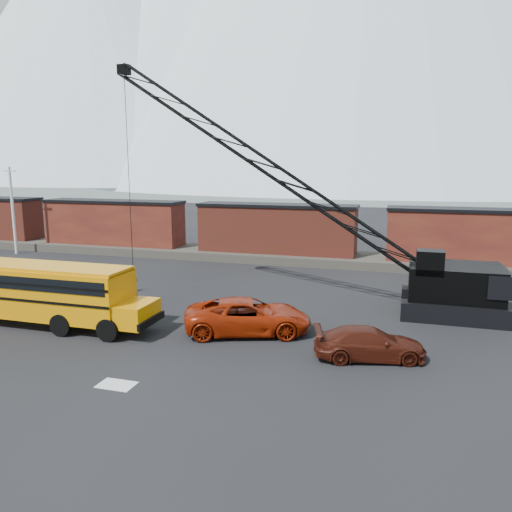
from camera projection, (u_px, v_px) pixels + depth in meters
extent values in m
plane|color=black|center=(156.00, 347.00, 22.70)|extent=(160.00, 160.00, 0.00)
cone|color=white|center=(90.00, 50.00, 304.80)|extent=(240.00, 240.00, 160.00)
cone|color=white|center=(240.00, 14.00, 294.54)|extent=(280.00, 280.00, 200.00)
cone|color=white|center=(30.00, 83.00, 366.96)|extent=(220.00, 220.00, 140.00)
cone|color=white|center=(467.00, 48.00, 298.67)|extent=(240.00, 240.00, 160.00)
cube|color=white|center=(393.00, 159.00, 340.61)|extent=(800.00, 80.00, 24.00)
cube|color=#4D483F|center=(276.00, 256.00, 43.35)|extent=(120.00, 5.00, 0.70)
cube|color=black|center=(14.00, 236.00, 51.14)|extent=(2.20, 2.40, 0.60)
cube|color=#491514|center=(114.00, 223.00, 47.47)|extent=(13.50, 2.90, 4.00)
cube|color=black|center=(113.00, 201.00, 47.10)|extent=(13.70, 3.10, 0.25)
cube|color=black|center=(78.00, 239.00, 48.98)|extent=(2.20, 2.40, 0.60)
cube|color=black|center=(154.00, 243.00, 46.59)|extent=(2.20, 2.40, 0.60)
cube|color=#4C1815|center=(277.00, 229.00, 42.92)|extent=(13.50, 2.90, 4.00)
cube|color=black|center=(277.00, 205.00, 42.55)|extent=(13.70, 3.10, 0.25)
cube|color=black|center=(231.00, 246.00, 44.42)|extent=(2.20, 2.40, 0.60)
cube|color=black|center=(325.00, 251.00, 42.03)|extent=(2.20, 2.40, 0.60)
cube|color=#491514|center=(478.00, 237.00, 38.37)|extent=(13.50, 2.90, 4.00)
cube|color=black|center=(480.00, 210.00, 38.00)|extent=(13.70, 3.10, 0.25)
cube|color=black|center=(419.00, 256.00, 39.87)|extent=(2.20, 2.40, 0.60)
cylinder|color=silver|center=(13.00, 211.00, 45.75)|extent=(0.24, 0.24, 8.00)
cube|color=silver|center=(9.00, 171.00, 45.10)|extent=(1.40, 0.12, 0.12)
cube|color=silver|center=(117.00, 385.00, 18.79)|extent=(1.40, 0.90, 0.02)
cube|color=orange|center=(38.00, 291.00, 25.57)|extent=(10.00, 2.50, 2.50)
cube|color=orange|center=(135.00, 313.00, 24.11)|extent=(1.60, 2.30, 1.10)
cube|color=orange|center=(36.00, 266.00, 25.34)|extent=(10.00, 2.30, 0.18)
cube|color=black|center=(19.00, 283.00, 24.26)|extent=(9.60, 0.05, 0.65)
cube|color=black|center=(53.00, 273.00, 26.63)|extent=(9.60, 0.05, 0.65)
cube|color=black|center=(151.00, 321.00, 23.92)|extent=(0.15, 2.45, 0.35)
cylinder|color=black|center=(1.00, 303.00, 27.91)|extent=(1.10, 0.35, 1.10)
cylinder|color=black|center=(61.00, 325.00, 24.09)|extent=(1.10, 0.35, 1.10)
cylinder|color=black|center=(90.00, 312.00, 26.26)|extent=(1.10, 0.35, 1.10)
cylinder|color=black|center=(108.00, 330.00, 23.35)|extent=(1.10, 0.35, 1.10)
cylinder|color=black|center=(134.00, 316.00, 25.52)|extent=(1.10, 0.35, 1.10)
imported|color=#952007|center=(248.00, 316.00, 24.47)|extent=(6.75, 4.69, 1.71)
imported|color=#41150B|center=(370.00, 343.00, 21.23)|extent=(5.04, 3.04, 1.37)
cube|color=black|center=(455.00, 314.00, 25.97)|extent=(5.50, 1.00, 1.00)
cube|color=black|center=(451.00, 299.00, 28.98)|extent=(5.50, 1.00, 1.00)
cube|color=black|center=(455.00, 281.00, 27.22)|extent=(4.80, 3.60, 1.80)
cube|color=black|center=(495.00, 280.00, 26.61)|extent=(1.20, 3.80, 1.20)
cube|color=black|center=(430.00, 262.00, 26.27)|extent=(1.40, 1.20, 1.30)
cube|color=black|center=(430.00, 264.00, 25.75)|extent=(1.20, 0.06, 0.90)
cube|color=black|center=(124.00, 70.00, 30.17)|extent=(0.70, 0.50, 0.60)
cylinder|color=black|center=(129.00, 185.00, 31.42)|extent=(0.04, 0.04, 13.53)
cube|color=black|center=(134.00, 286.00, 32.61)|extent=(0.25, 0.25, 0.50)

